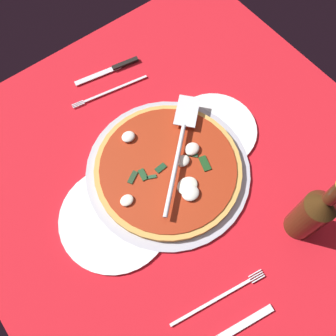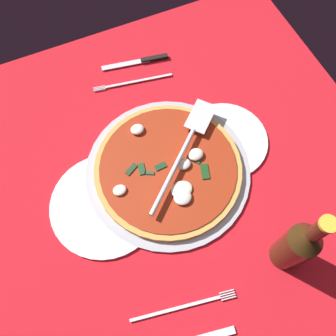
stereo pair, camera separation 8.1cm
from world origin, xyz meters
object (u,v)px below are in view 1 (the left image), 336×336
at_px(dinner_plate_right, 115,218).
at_px(beer_bottle, 313,213).
at_px(pizza_server, 180,147).
at_px(place_setting_far, 219,319).
at_px(pizza, 168,168).
at_px(dinner_plate_left, 214,129).
at_px(place_setting_near, 111,81).

bearing_deg(dinner_plate_right, beer_bottle, 139.99).
xyz_separation_m(pizza_server, place_setting_far, (0.16, 0.32, -0.04)).
xyz_separation_m(dinner_plate_right, pizza, (-0.16, -0.02, 0.01)).
bearing_deg(dinner_plate_left, beer_bottle, 87.55).
relative_size(pizza, beer_bottle, 1.40).
distance_m(dinner_plate_left, place_setting_far, 0.42).
bearing_deg(pizza, dinner_plate_right, 6.48).
distance_m(pizza, pizza_server, 0.05).
bearing_deg(place_setting_far, place_setting_near, 85.66).
xyz_separation_m(pizza, pizza_server, (-0.04, -0.02, 0.02)).
relative_size(pizza, place_setting_far, 1.42).
bearing_deg(place_setting_far, dinner_plate_right, 108.98).
bearing_deg(dinner_plate_right, dinner_plate_left, -173.22).
bearing_deg(dinner_plate_left, place_setting_far, 50.55).
height_order(dinner_plate_right, beer_bottle, beer_bottle).
distance_m(dinner_plate_right, place_setting_near, 0.36).
distance_m(dinner_plate_right, pizza_server, 0.21).
height_order(pizza, place_setting_near, pizza).
xyz_separation_m(place_setting_near, place_setting_far, (0.15, 0.59, 0.00)).
height_order(dinner_plate_left, place_setting_near, place_setting_near).
height_order(place_setting_far, beer_bottle, beer_bottle).
distance_m(dinner_plate_left, dinner_plate_right, 0.31).
bearing_deg(pizza, place_setting_far, 69.72).
relative_size(dinner_plate_right, beer_bottle, 1.02).
height_order(dinner_plate_left, pizza, pizza).
distance_m(dinner_plate_left, place_setting_near, 0.29).
relative_size(place_setting_near, beer_bottle, 0.98).
bearing_deg(dinner_plate_left, pizza_server, 0.98).
distance_m(pizza, place_setting_near, 0.29).
bearing_deg(dinner_plate_left, dinner_plate_right, 6.78).
relative_size(place_setting_far, beer_bottle, 0.99).
xyz_separation_m(pizza, place_setting_near, (-0.04, -0.29, -0.02)).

